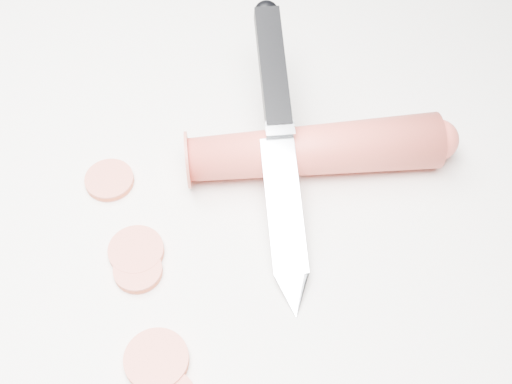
% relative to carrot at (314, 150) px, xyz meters
% --- Properties ---
extents(ground, '(2.40, 2.40, 0.00)m').
position_rel_carrot_xyz_m(ground, '(-0.06, -0.09, -0.02)').
color(ground, silver).
rests_on(ground, ground).
extents(carrot, '(0.17, 0.13, 0.04)m').
position_rel_carrot_xyz_m(carrot, '(0.00, 0.00, 0.00)').
color(carrot, '#D13E31').
rests_on(carrot, ground).
extents(carrot_slice_0, '(0.04, 0.04, 0.01)m').
position_rel_carrot_xyz_m(carrot_slice_0, '(-0.07, -0.12, -0.02)').
color(carrot_slice_0, '#C75642').
rests_on(carrot_slice_0, ground).
extents(carrot_slice_1, '(0.04, 0.04, 0.01)m').
position_rel_carrot_xyz_m(carrot_slice_1, '(-0.02, -0.18, -0.02)').
color(carrot_slice_1, '#C75642').
rests_on(carrot_slice_1, ground).
extents(carrot_slice_2, '(0.03, 0.03, 0.01)m').
position_rel_carrot_xyz_m(carrot_slice_2, '(-0.06, -0.13, -0.02)').
color(carrot_slice_2, '#C75642').
rests_on(carrot_slice_2, ground).
extents(carrot_slice_3, '(0.03, 0.03, 0.01)m').
position_rel_carrot_xyz_m(carrot_slice_3, '(-0.12, -0.08, -0.02)').
color(carrot_slice_3, '#C75642').
rests_on(carrot_slice_3, ground).
extents(kitchen_knife, '(0.14, 0.20, 0.08)m').
position_rel_carrot_xyz_m(kitchen_knife, '(-0.02, -0.02, 0.02)').
color(kitchen_knife, silver).
rests_on(kitchen_knife, ground).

